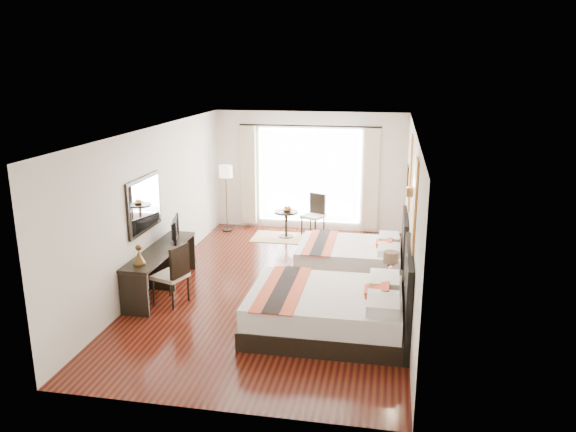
% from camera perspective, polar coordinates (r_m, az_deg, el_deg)
% --- Properties ---
extents(floor, '(4.50, 7.50, 0.01)m').
position_cam_1_polar(floor, '(10.11, -1.01, -7.27)').
color(floor, '#320909').
rests_on(floor, ground).
extents(ceiling, '(4.50, 7.50, 0.02)m').
position_cam_1_polar(ceiling, '(9.40, -1.10, 8.67)').
color(ceiling, white).
rests_on(ceiling, wall_headboard).
extents(wall_headboard, '(0.01, 7.50, 2.80)m').
position_cam_1_polar(wall_headboard, '(9.48, 12.36, -0.19)').
color(wall_headboard, silver).
rests_on(wall_headboard, floor).
extents(wall_desk, '(0.01, 7.50, 2.80)m').
position_cam_1_polar(wall_desk, '(10.33, -13.35, 1.02)').
color(wall_desk, silver).
rests_on(wall_desk, floor).
extents(wall_window, '(4.50, 0.01, 2.80)m').
position_cam_1_polar(wall_window, '(13.26, 2.19, 4.54)').
color(wall_window, silver).
rests_on(wall_window, floor).
extents(wall_entry, '(4.50, 0.01, 2.80)m').
position_cam_1_polar(wall_entry, '(6.23, -8.01, -8.26)').
color(wall_entry, silver).
rests_on(wall_entry, floor).
extents(window_glass, '(2.40, 0.02, 2.20)m').
position_cam_1_polar(window_glass, '(13.26, 2.17, 4.10)').
color(window_glass, white).
rests_on(window_glass, wall_window).
extents(sheer_curtain, '(2.30, 0.02, 2.10)m').
position_cam_1_polar(sheer_curtain, '(13.21, 2.13, 4.05)').
color(sheer_curtain, white).
rests_on(sheer_curtain, wall_window).
extents(drape_left, '(0.35, 0.14, 2.35)m').
position_cam_1_polar(drape_left, '(13.45, -4.03, 4.15)').
color(drape_left, beige).
rests_on(drape_left, floor).
extents(drape_right, '(0.35, 0.14, 2.35)m').
position_cam_1_polar(drape_right, '(13.04, 8.43, 3.66)').
color(drape_right, beige).
rests_on(drape_right, floor).
extents(art_panel_near, '(0.03, 0.50, 1.35)m').
position_cam_1_polar(art_panel_near, '(7.90, 12.75, 0.82)').
color(art_panel_near, maroon).
rests_on(art_panel_near, wall_headboard).
extents(art_panel_far, '(0.03, 0.50, 1.35)m').
position_cam_1_polar(art_panel_far, '(10.40, 12.30, 4.28)').
color(art_panel_far, maroon).
rests_on(art_panel_far, wall_headboard).
extents(wall_sconce, '(0.10, 0.14, 0.14)m').
position_cam_1_polar(wall_sconce, '(9.01, 12.26, 2.42)').
color(wall_sconce, '#4E391C').
rests_on(wall_sconce, wall_headboard).
extents(mirror_frame, '(0.04, 1.25, 0.95)m').
position_cam_1_polar(mirror_frame, '(9.85, -14.41, 1.17)').
color(mirror_frame, black).
rests_on(mirror_frame, wall_desk).
extents(mirror_glass, '(0.01, 1.12, 0.82)m').
position_cam_1_polar(mirror_glass, '(9.84, -14.27, 1.16)').
color(mirror_glass, white).
rests_on(mirror_glass, mirror_frame).
extents(bed_near, '(2.36, 1.84, 1.34)m').
position_cam_1_polar(bed_near, '(8.46, 4.53, -9.41)').
color(bed_near, black).
rests_on(bed_near, floor).
extents(bed_far, '(2.05, 1.60, 1.15)m').
position_cam_1_polar(bed_far, '(10.83, 6.77, -4.07)').
color(bed_far, black).
rests_on(bed_far, floor).
extents(nightstand, '(0.43, 0.53, 0.51)m').
position_cam_1_polar(nightstand, '(9.50, 10.32, -7.34)').
color(nightstand, black).
rests_on(nightstand, floor).
extents(table_lamp, '(0.25, 0.25, 0.39)m').
position_cam_1_polar(table_lamp, '(9.38, 10.40, -4.32)').
color(table_lamp, black).
rests_on(table_lamp, nightstand).
extents(vase, '(0.15, 0.15, 0.12)m').
position_cam_1_polar(vase, '(9.20, 10.38, -6.06)').
color(vase, black).
rests_on(vase, nightstand).
extents(console_desk, '(0.50, 2.20, 0.76)m').
position_cam_1_polar(console_desk, '(10.10, -12.78, -5.35)').
color(console_desk, black).
rests_on(console_desk, floor).
extents(television, '(0.31, 0.72, 0.42)m').
position_cam_1_polar(television, '(10.39, -11.69, -1.29)').
color(television, black).
rests_on(television, console_desk).
extents(bronze_figurine, '(0.23, 0.23, 0.30)m').
position_cam_1_polar(bronze_figurine, '(9.24, -14.89, -3.98)').
color(bronze_figurine, '#4E391C').
rests_on(bronze_figurine, console_desk).
extents(desk_chair, '(0.60, 0.60, 1.03)m').
position_cam_1_polar(desk_chair, '(9.55, -11.71, -6.92)').
color(desk_chair, '#BEAD92').
rests_on(desk_chair, floor).
extents(floor_lamp, '(0.32, 0.32, 1.57)m').
position_cam_1_polar(floor_lamp, '(13.18, -6.33, 4.07)').
color(floor_lamp, black).
rests_on(floor_lamp, floor).
extents(side_table, '(0.54, 0.54, 0.62)m').
position_cam_1_polar(side_table, '(12.83, -0.18, -0.83)').
color(side_table, black).
rests_on(side_table, floor).
extents(fruit_bowl, '(0.25, 0.25, 0.06)m').
position_cam_1_polar(fruit_bowl, '(12.71, -0.08, 0.59)').
color(fruit_bowl, '#492B1A').
rests_on(fruit_bowl, side_table).
extents(window_chair, '(0.58, 0.58, 0.95)m').
position_cam_1_polar(window_chair, '(13.07, 2.60, -0.64)').
color(window_chair, '#BEAD92').
rests_on(window_chair, floor).
extents(jute_rug, '(1.30, 0.89, 0.01)m').
position_cam_1_polar(jute_rug, '(12.87, -0.71, -2.19)').
color(jute_rug, tan).
rests_on(jute_rug, floor).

